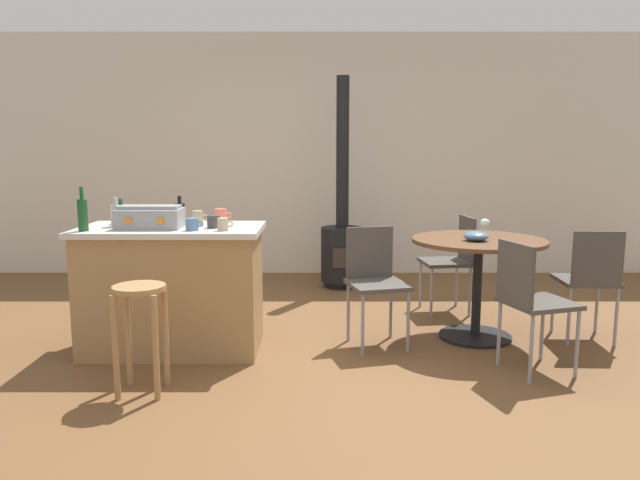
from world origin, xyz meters
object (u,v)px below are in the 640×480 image
Objects in this scene: folding_chair_right at (453,256)px; bottle_2 at (116,215)px; wooden_stool at (140,317)px; folding_chair_near at (375,276)px; bottle_1 at (83,214)px; wine_glass at (485,224)px; cup_3 at (192,224)px; cup_0 at (198,218)px; bottle_0 at (180,212)px; folding_chair_left at (590,276)px; cup_2 at (221,216)px; cup_1 at (223,224)px; toolbox at (150,217)px; kitchen_island at (173,288)px; wood_stove at (342,238)px; cup_4 at (214,222)px; dining_table at (478,263)px; serving_bowl at (476,236)px; bottle_3 at (121,214)px; folding_chair_far at (530,296)px.

folding_chair_right is 2.83m from bottle_2.
folding_chair_near is (1.45, 0.90, 0.05)m from wooden_stool.
bottle_1 is 2.88m from wine_glass.
bottle_2 reaches higher than cup_3.
bottle_0 is at bearing 134.09° from cup_0.
cup_2 is at bearing 178.95° from folding_chair_left.
wooden_stool is at bearing -124.63° from cup_1.
toolbox reaches higher than wooden_stool.
kitchen_island is at bearing 135.96° from cup_3.
bottle_1 is 2.70× the size of cup_0.
cup_0 is (-1.10, -1.92, 0.43)m from wood_stove.
cup_2 is at bearing -157.03° from folding_chair_right.
cup_4 is (0.31, -0.05, 0.49)m from kitchen_island.
dining_table is at bearing -88.58° from folding_chair_right.
wood_stove is 10.70× the size of bottle_0.
wooden_stool is 0.77× the size of folding_chair_right.
folding_chair_right reaches higher than dining_table.
cup_0 reaches higher than folding_chair_left.
wooden_stool is at bearing -156.90° from serving_bowl.
cup_1 is at bearing -166.25° from dining_table.
folding_chair_right is at bearing 24.98° from cup_0.
bottle_3 is at bearing -176.91° from wine_glass.
bottle_1 is (-2.92, 0.25, 0.50)m from folding_chair_far.
wood_stove reaches higher than wine_glass.
kitchen_island is 0.68m from bottle_3.
folding_chair_far is at bearing -83.49° from folding_chair_right.
cup_3 is 0.67× the size of serving_bowl.
folding_chair_left is at bearing 3.97° from toolbox.
bottle_3 is 0.60m from cup_0.
folding_chair_near is at bearing -170.55° from dining_table.
bottle_0 is at bearing 175.71° from folding_chair_near.
dining_table is at bearing 9.45° from folding_chair_near.
wooden_stool is 0.76× the size of folding_chair_left.
bottle_3 is 0.70m from cup_3.
dining_table is at bearing 1.51° from cup_2.
cup_0 reaches higher than serving_bowl.
folding_chair_near reaches higher than folding_chair_right.
folding_chair_far is at bearing -83.43° from wine_glass.
bottle_2 is 0.16m from bottle_3.
folding_chair_right is 0.79m from wine_glass.
cup_1 is (-1.05, -0.32, 0.43)m from folding_chair_near.
bottle_3 reaches higher than toolbox.
toolbox is 3.95× the size of cup_0.
folding_chair_right is at bearing 96.44° from wine_glass.
kitchen_island reaches higher than serving_bowl.
toolbox is 3.57× the size of cup_3.
wood_stove is at bearing 119.08° from dining_table.
wine_glass is at bearing 13.61° from cup_3.
bottle_3 is (-0.42, -0.05, -0.01)m from bottle_0.
kitchen_island is 0.59× the size of wood_stove.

